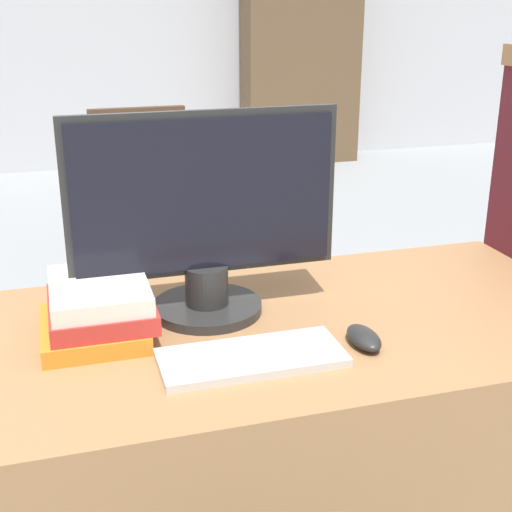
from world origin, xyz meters
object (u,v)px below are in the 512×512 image
at_px(mouse, 364,338).
at_px(monitor, 205,217).
at_px(keyboard, 251,358).
at_px(book_stack, 98,309).
at_px(far_chair, 145,200).

bearing_deg(mouse, monitor, 137.20).
bearing_deg(mouse, keyboard, -179.19).
height_order(monitor, keyboard, monitor).
distance_m(book_stack, far_chair, 1.92).
height_order(mouse, book_stack, book_stack).
bearing_deg(far_chair, monitor, -82.47).
xyz_separation_m(monitor, book_stack, (-0.22, -0.05, -0.15)).
relative_size(keyboard, book_stack, 1.37).
relative_size(keyboard, mouse, 3.17).
distance_m(keyboard, far_chair, 2.08).
height_order(monitor, far_chair, monitor).
bearing_deg(keyboard, book_stack, 143.16).
relative_size(mouse, book_stack, 0.43).
xyz_separation_m(mouse, far_chair, (-0.14, 2.06, -0.27)).
bearing_deg(book_stack, far_chair, 79.85).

